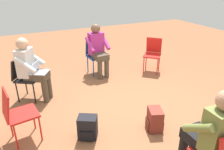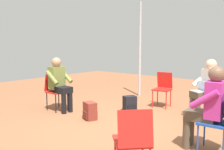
{
  "view_description": "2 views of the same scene",
  "coord_description": "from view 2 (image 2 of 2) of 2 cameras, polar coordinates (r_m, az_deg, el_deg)",
  "views": [
    {
      "loc": [
        -1.78,
        -2.93,
        2.23
      ],
      "look_at": [
        -0.36,
        0.07,
        0.73
      ],
      "focal_mm": 35.0,
      "sensor_mm": 36.0,
      "label": 1
    },
    {
      "loc": [
        3.59,
        2.89,
        1.54
      ],
      "look_at": [
        -0.34,
        -0.38,
        0.91
      ],
      "focal_mm": 40.0,
      "sensor_mm": 36.0,
      "label": 2
    }
  ],
  "objects": [
    {
      "name": "chair_northwest",
      "position": [
        5.62,
        22.04,
        -4.18
      ],
      "size": [
        0.58,
        0.56,
        0.85
      ],
      "rotation": [
        0.0,
        0.0,
        -2.14
      ],
      "color": "black",
      "rests_on": "ground"
    },
    {
      "name": "person_in_olive",
      "position": [
        5.85,
        -11.97,
        -1.42
      ],
      "size": [
        0.5,
        0.53,
        1.24
      ],
      "rotation": [
        0.0,
        0.0,
        -0.02
      ],
      "color": "black",
      "rests_on": "ground"
    },
    {
      "name": "person_with_laptop",
      "position": [
        5.48,
        20.77,
        -2.31
      ],
      "size": [
        0.64,
        0.63,
        1.24
      ],
      "rotation": [
        0.0,
        0.0,
        -2.14
      ],
      "color": "#4C4233",
      "rests_on": "ground"
    },
    {
      "name": "chair_south",
      "position": [
        6.01,
        -12.88,
        -3.12
      ],
      "size": [
        0.41,
        0.44,
        0.85
      ],
      "rotation": [
        0.0,
        0.0,
        -0.02
      ],
      "color": "red",
      "rests_on": "ground"
    },
    {
      "name": "chair_west",
      "position": [
        6.29,
        11.57,
        -2.64
      ],
      "size": [
        0.49,
        0.46,
        0.85
      ],
      "rotation": [
        0.0,
        0.0,
        -1.42
      ],
      "color": "red",
      "rests_on": "ground"
    },
    {
      "name": "backpack_near_laptop_user",
      "position": [
        5.19,
        -5.05,
        -8.4
      ],
      "size": [
        0.3,
        0.33,
        0.36
      ],
      "rotation": [
        0.0,
        0.0,
        4.35
      ],
      "color": "maroon",
      "rests_on": "ground"
    },
    {
      "name": "chair_north",
      "position": [
        3.83,
        23.42,
        -9.34
      ],
      "size": [
        0.43,
        0.46,
        0.85
      ],
      "rotation": [
        0.0,
        0.0,
        3.21
      ],
      "color": "#1E4799",
      "rests_on": "ground"
    },
    {
      "name": "tent_pole_far",
      "position": [
        7.43,
        6.41,
        5.81
      ],
      "size": [
        0.07,
        0.07,
        2.77
      ],
      "primitive_type": "cylinder",
      "color": "#B2B2B7",
      "rests_on": "ground"
    },
    {
      "name": "person_in_magenta",
      "position": [
        3.82,
        21.11,
        -6.21
      ],
      "size": [
        0.52,
        0.54,
        1.24
      ],
      "rotation": [
        0.0,
        0.0,
        3.21
      ],
      "color": "#4C4233",
      "rests_on": "ground"
    },
    {
      "name": "ground_plane",
      "position": [
        4.86,
        0.9,
        -11.42
      ],
      "size": [
        14.0,
        14.0,
        0.0
      ],
      "primitive_type": "plane",
      "color": "brown"
    },
    {
      "name": "chair_northeast",
      "position": [
        2.87,
        4.85,
        -14.27
      ],
      "size": [
        0.58,
        0.59,
        0.85
      ],
      "rotation": [
        0.0,
        0.0,
        2.38
      ],
      "color": "red",
      "rests_on": "ground"
    },
    {
      "name": "backpack_by_empty_chair",
      "position": [
        5.78,
        4.07,
        -6.79
      ],
      "size": [
        0.34,
        0.31,
        0.36
      ],
      "rotation": [
        0.0,
        0.0,
        2.63
      ],
      "color": "black",
      "rests_on": "ground"
    }
  ]
}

